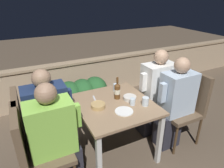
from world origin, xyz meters
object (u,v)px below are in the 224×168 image
(chair_left_far, at_px, (31,126))
(person_navy_jumper, at_px, (51,120))
(person_green_blouse, at_px, (57,139))
(beer_bottle, at_px, (117,91))
(chair_right_far, at_px, (167,92))
(potted_plant, at_px, (155,83))
(person_white_polo, at_px, (155,93))
(chair_left_near, at_px, (34,147))
(person_blue_shirt, at_px, (174,104))
(chair_right_near, at_px, (187,102))

(chair_left_far, xyz_separation_m, person_navy_jumper, (0.22, -0.00, 0.02))
(person_green_blouse, height_order, person_navy_jumper, person_navy_jumper)
(beer_bottle, bearing_deg, person_navy_jumper, 175.34)
(person_navy_jumper, bearing_deg, chair_right_far, -0.48)
(chair_left_far, distance_m, person_navy_jumper, 0.22)
(person_green_blouse, height_order, potted_plant, person_green_blouse)
(chair_left_far, relative_size, chair_right_far, 1.00)
(person_green_blouse, height_order, chair_right_far, person_green_blouse)
(person_white_polo, xyz_separation_m, beer_bottle, (-0.62, -0.05, 0.20))
(chair_left_near, bearing_deg, chair_right_far, 10.12)
(person_white_polo, relative_size, potted_plant, 1.57)
(chair_left_far, xyz_separation_m, beer_bottle, (1.00, -0.06, 0.23))
(chair_left_near, relative_size, person_green_blouse, 0.82)
(person_blue_shirt, xyz_separation_m, person_white_polo, (-0.04, 0.34, 0.00))
(chair_left_near, relative_size, chair_right_far, 1.00)
(person_green_blouse, relative_size, potted_plant, 1.53)
(person_white_polo, bearing_deg, person_navy_jumper, 179.44)
(beer_bottle, bearing_deg, potted_plant, 28.12)
(chair_left_near, height_order, person_navy_jumper, person_navy_jumper)
(person_green_blouse, bearing_deg, person_blue_shirt, -0.13)
(person_green_blouse, distance_m, person_white_polo, 1.47)
(beer_bottle, bearing_deg, chair_left_far, 176.33)
(chair_left_near, bearing_deg, chair_left_far, 87.44)
(person_green_blouse, distance_m, chair_right_near, 1.68)
(person_green_blouse, height_order, person_blue_shirt, person_blue_shirt)
(chair_left_near, distance_m, potted_plant, 2.19)
(person_white_polo, bearing_deg, chair_right_far, 0.00)
(person_green_blouse, xyz_separation_m, chair_right_near, (1.68, -0.00, -0.02))
(chair_left_far, bearing_deg, chair_right_near, -10.50)
(person_blue_shirt, distance_m, potted_plant, 0.90)
(person_blue_shirt, bearing_deg, chair_left_far, 168.19)
(person_blue_shirt, relative_size, chair_right_far, 1.24)
(beer_bottle, distance_m, potted_plant, 1.19)
(person_blue_shirt, bearing_deg, person_white_polo, 96.65)
(person_navy_jumper, xyz_separation_m, person_white_polo, (1.41, -0.01, 0.01))
(chair_left_near, xyz_separation_m, person_white_polo, (1.64, 0.33, 0.03))
(chair_right_near, bearing_deg, person_navy_jumper, 168.19)
(chair_left_far, relative_size, person_navy_jumper, 0.81)
(person_green_blouse, bearing_deg, person_white_polo, 13.07)
(person_blue_shirt, height_order, person_white_polo, person_white_polo)
(chair_right_far, bearing_deg, chair_left_far, 179.57)
(person_green_blouse, xyz_separation_m, person_blue_shirt, (1.47, -0.00, 0.01))
(chair_right_near, relative_size, beer_bottle, 3.54)
(chair_left_near, relative_size, person_blue_shirt, 0.81)
(person_green_blouse, xyz_separation_m, beer_bottle, (0.81, 0.28, 0.21))
(chair_left_near, bearing_deg, potted_plant, 22.02)
(chair_left_far, height_order, beer_bottle, beer_bottle)
(chair_left_far, relative_size, person_white_polo, 0.80)
(chair_right_far, xyz_separation_m, beer_bottle, (-0.84, -0.05, 0.23))
(person_white_polo, distance_m, potted_plant, 0.64)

